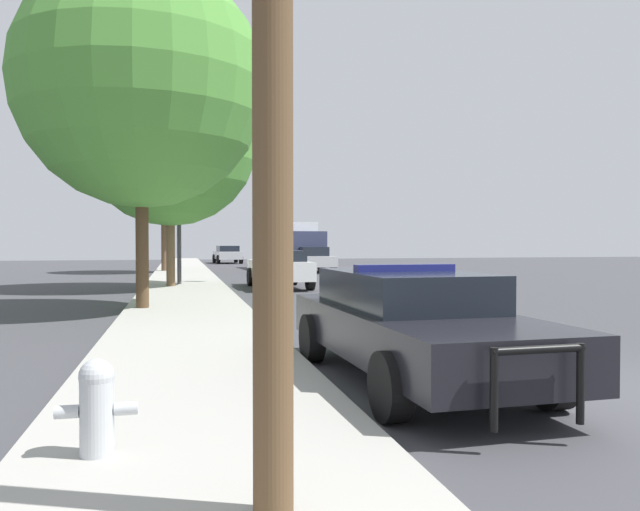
{
  "coord_description": "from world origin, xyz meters",
  "views": [
    {
      "loc": [
        -5.31,
        -6.03,
        1.75
      ],
      "look_at": [
        -1.54,
        10.61,
        1.36
      ],
      "focal_mm": 35.0,
      "sensor_mm": 36.0,
      "label": 1
    }
  ],
  "objects_px": {
    "car_background_oncoming": "(312,259)",
    "tree_sidewalk_far": "(164,177)",
    "traffic_light": "(220,178)",
    "car_background_distant": "(227,254)",
    "police_car": "(411,322)",
    "fire_hydrant": "(97,404)",
    "tree_sidewalk_near": "(141,84)",
    "tree_sidewalk_mid": "(170,138)",
    "car_background_midblock": "(279,268)",
    "box_truck": "(293,244)"
  },
  "relations": [
    {
      "from": "car_background_oncoming",
      "to": "box_truck",
      "type": "relative_size",
      "value": 0.59
    },
    {
      "from": "box_truck",
      "to": "tree_sidewalk_mid",
      "type": "relative_size",
      "value": 0.84
    },
    {
      "from": "tree_sidewalk_far",
      "to": "tree_sidewalk_mid",
      "type": "bearing_deg",
      "value": -87.7
    },
    {
      "from": "box_truck",
      "to": "tree_sidewalk_mid",
      "type": "distance_m",
      "value": 17.08
    },
    {
      "from": "traffic_light",
      "to": "fire_hydrant",
      "type": "bearing_deg",
      "value": -96.46
    },
    {
      "from": "car_background_oncoming",
      "to": "tree_sidewalk_near",
      "type": "height_order",
      "value": "tree_sidewalk_near"
    },
    {
      "from": "box_truck",
      "to": "tree_sidewalk_mid",
      "type": "height_order",
      "value": "tree_sidewalk_mid"
    },
    {
      "from": "fire_hydrant",
      "to": "car_background_midblock",
      "type": "distance_m",
      "value": 18.66
    },
    {
      "from": "police_car",
      "to": "traffic_light",
      "type": "height_order",
      "value": "traffic_light"
    },
    {
      "from": "car_background_distant",
      "to": "police_car",
      "type": "bearing_deg",
      "value": -95.02
    },
    {
      "from": "traffic_light",
      "to": "box_truck",
      "type": "xyz_separation_m",
      "value": [
        5.34,
        13.94,
        -2.58
      ]
    },
    {
      "from": "fire_hydrant",
      "to": "tree_sidewalk_near",
      "type": "distance_m",
      "value": 11.96
    },
    {
      "from": "car_background_oncoming",
      "to": "box_truck",
      "type": "bearing_deg",
      "value": -85.83
    },
    {
      "from": "fire_hydrant",
      "to": "traffic_light",
      "type": "height_order",
      "value": "traffic_light"
    },
    {
      "from": "fire_hydrant",
      "to": "traffic_light",
      "type": "bearing_deg",
      "value": 83.54
    },
    {
      "from": "tree_sidewalk_far",
      "to": "tree_sidewalk_mid",
      "type": "distance_m",
      "value": 12.26
    },
    {
      "from": "car_background_oncoming",
      "to": "tree_sidewalk_far",
      "type": "xyz_separation_m",
      "value": [
        -8.16,
        0.86,
        4.52
      ]
    },
    {
      "from": "fire_hydrant",
      "to": "car_background_distant",
      "type": "xyz_separation_m",
      "value": [
        4.39,
        45.03,
        0.23
      ]
    },
    {
      "from": "traffic_light",
      "to": "car_background_midblock",
      "type": "relative_size",
      "value": 1.24
    },
    {
      "from": "car_background_midblock",
      "to": "box_truck",
      "type": "height_order",
      "value": "box_truck"
    },
    {
      "from": "car_background_oncoming",
      "to": "box_truck",
      "type": "height_order",
      "value": "box_truck"
    },
    {
      "from": "fire_hydrant",
      "to": "tree_sidewalk_mid",
      "type": "xyz_separation_m",
      "value": [
        0.32,
        18.27,
        4.96
      ]
    },
    {
      "from": "police_car",
      "to": "tree_sidewalk_far",
      "type": "height_order",
      "value": "tree_sidewalk_far"
    },
    {
      "from": "car_background_distant",
      "to": "tree_sidewalk_far",
      "type": "relative_size",
      "value": 0.56
    },
    {
      "from": "box_truck",
      "to": "tree_sidewalk_near",
      "type": "height_order",
      "value": "tree_sidewalk_near"
    },
    {
      "from": "tree_sidewalk_far",
      "to": "tree_sidewalk_near",
      "type": "height_order",
      "value": "tree_sidewalk_near"
    },
    {
      "from": "tree_sidewalk_mid",
      "to": "fire_hydrant",
      "type": "bearing_deg",
      "value": -91.01
    },
    {
      "from": "car_background_oncoming",
      "to": "tree_sidewalk_mid",
      "type": "xyz_separation_m",
      "value": [
        -7.66,
        -11.38,
        4.72
      ]
    },
    {
      "from": "police_car",
      "to": "car_background_midblock",
      "type": "distance_m",
      "value": 15.79
    },
    {
      "from": "box_truck",
      "to": "tree_sidewalk_near",
      "type": "distance_m",
      "value": 24.06
    },
    {
      "from": "car_background_distant",
      "to": "car_background_oncoming",
      "type": "height_order",
      "value": "car_background_oncoming"
    },
    {
      "from": "car_background_midblock",
      "to": "tree_sidewalk_mid",
      "type": "relative_size",
      "value": 0.54
    },
    {
      "from": "tree_sidewalk_mid",
      "to": "box_truck",
      "type": "bearing_deg",
      "value": 64.3
    },
    {
      "from": "car_background_midblock",
      "to": "tree_sidewalk_far",
      "type": "distance_m",
      "value": 13.89
    },
    {
      "from": "fire_hydrant",
      "to": "box_truck",
      "type": "xyz_separation_m",
      "value": [
        7.53,
        33.26,
        1.08
      ]
    },
    {
      "from": "car_background_midblock",
      "to": "car_background_oncoming",
      "type": "xyz_separation_m",
      "value": [
        3.7,
        11.49,
        -0.01
      ]
    },
    {
      "from": "fire_hydrant",
      "to": "car_background_oncoming",
      "type": "xyz_separation_m",
      "value": [
        7.99,
        29.65,
        0.24
      ]
    },
    {
      "from": "car_background_midblock",
      "to": "car_background_oncoming",
      "type": "distance_m",
      "value": 12.08
    },
    {
      "from": "traffic_light",
      "to": "car_background_distant",
      "type": "height_order",
      "value": "traffic_light"
    },
    {
      "from": "police_car",
      "to": "box_truck",
      "type": "relative_size",
      "value": 0.73
    },
    {
      "from": "car_background_midblock",
      "to": "box_truck",
      "type": "bearing_deg",
      "value": 75.97
    },
    {
      "from": "car_background_distant",
      "to": "tree_sidewalk_near",
      "type": "relative_size",
      "value": 0.51
    },
    {
      "from": "fire_hydrant",
      "to": "tree_sidewalk_near",
      "type": "bearing_deg",
      "value": 91.38
    },
    {
      "from": "tree_sidewalk_mid",
      "to": "tree_sidewalk_near",
      "type": "xyz_separation_m",
      "value": [
        -0.58,
        -7.43,
        0.09
      ]
    },
    {
      "from": "tree_sidewalk_far",
      "to": "fire_hydrant",
      "type": "bearing_deg",
      "value": -89.68
    },
    {
      "from": "car_background_oncoming",
      "to": "tree_sidewalk_mid",
      "type": "distance_m",
      "value": 14.51
    },
    {
      "from": "traffic_light",
      "to": "car_background_distant",
      "type": "xyz_separation_m",
      "value": [
        2.2,
        25.72,
        -3.43
      ]
    },
    {
      "from": "fire_hydrant",
      "to": "car_background_midblock",
      "type": "relative_size",
      "value": 0.16
    },
    {
      "from": "car_background_oncoming",
      "to": "tree_sidewalk_far",
      "type": "bearing_deg",
      "value": -9.05
    },
    {
      "from": "car_background_oncoming",
      "to": "car_background_distant",
      "type": "bearing_deg",
      "value": -79.83
    }
  ]
}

